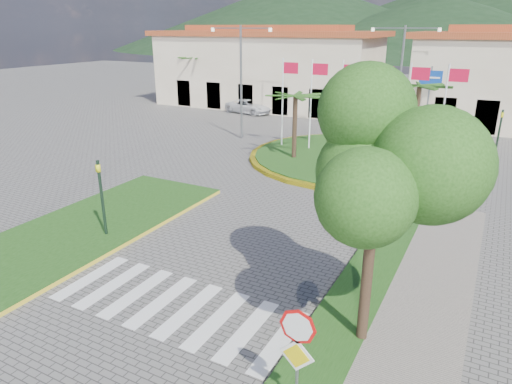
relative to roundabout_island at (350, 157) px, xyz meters
The scene contains 18 objects.
median_left 17.27m from the roundabout_island, 112.12° to the right, with size 5.00×14.00×0.18m, color #1E4413.
crosswalk 18.00m from the roundabout_island, 90.02° to the right, with size 8.00×3.00×0.01m, color silver.
roundabout_island is the anchor object (origin of this frame).
stop_sign 20.69m from the roundabout_island, 76.27° to the right, with size 0.80×0.11×2.65m.
deciduous_tree 18.55m from the roundabout_island, 72.09° to the right, with size 3.60×3.60×6.80m.
traffic_light_left 16.45m from the roundabout_island, 108.56° to the right, with size 0.15×0.18×3.20m.
traffic_light_right 11.11m from the roundabout_island, 65.79° to the right, with size 0.15×0.18×3.20m.
traffic_light_far 9.11m from the roundabout_island, 26.58° to the left, with size 0.18×0.15×3.20m.
direction_sign_west 9.78m from the roundabout_island, 102.60° to the left, with size 1.60×0.14×5.20m.
direction_sign_east 10.03m from the roundabout_island, 71.53° to the left, with size 1.60×0.14×5.20m.
street_lamp_centre 9.15m from the roundabout_island, 82.91° to the left, with size 4.80×0.16×8.00m.
street_lamp_west 10.19m from the roundabout_island, 167.48° to the left, with size 4.80×0.16×8.00m.
building_left 21.59m from the roundabout_island, 131.20° to the left, with size 23.32×9.54×8.05m.
hill_far_west 130.64m from the roundabout_island, 114.99° to the left, with size 140.00×140.00×22.00m, color black.
hill_near_back 108.74m from the roundabout_island, 95.29° to the left, with size 110.00×110.00×16.00m, color black.
white_van 17.67m from the roundabout_island, 140.06° to the left, with size 2.18×4.73×1.31m, color silver.
car_dark_a 10.20m from the roundabout_island, 87.16° to the left, with size 1.30×3.22×1.10m, color black.
car_dark_b 8.62m from the roundabout_island, 68.32° to the left, with size 1.12×3.22×1.06m, color black.
Camera 1 is at (7.76, -5.20, 7.91)m, focal length 32.00 mm.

